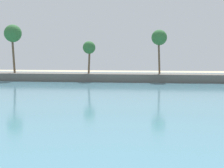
% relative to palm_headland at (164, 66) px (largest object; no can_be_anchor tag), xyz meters
% --- Properties ---
extents(sea, '(220.00, 111.05, 0.06)m').
position_rel_palm_headland_xyz_m(sea, '(-2.10, -15.64, -3.45)').
color(sea, teal).
rests_on(sea, ground).
extents(palm_headland, '(82.82, 6.29, 12.89)m').
position_rel_palm_headland_xyz_m(palm_headland, '(0.00, 0.00, 0.00)').
color(palm_headland, '#605B54').
rests_on(palm_headland, ground).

